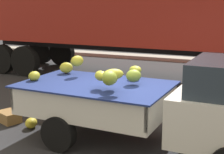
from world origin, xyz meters
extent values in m
plane|color=#28282B|center=(0.00, 0.00, 0.00)|extent=(220.00, 220.00, 0.00)
cube|color=gray|center=(0.00, 9.82, 0.08)|extent=(80.00, 0.80, 0.16)
cube|color=silver|center=(-0.71, 0.16, 0.58)|extent=(2.73, 1.78, 0.08)
cube|color=silver|center=(-0.68, 0.97, 0.84)|extent=(2.66, 0.15, 0.44)
cube|color=silver|center=(-0.74, -0.66, 0.84)|extent=(2.66, 0.15, 0.44)
cube|color=silver|center=(0.60, 0.11, 0.84)|extent=(0.12, 1.68, 0.44)
cube|color=silver|center=(-2.01, 0.21, 0.84)|extent=(0.12, 1.68, 0.44)
cube|color=#B21914|center=(-0.67, 1.00, 0.80)|extent=(2.56, 0.11, 0.07)
cube|color=navy|center=(-0.71, 0.16, 1.07)|extent=(2.85, 1.91, 0.03)
ellipsoid|color=olive|center=(-0.09, -0.60, 1.40)|extent=(0.25, 0.32, 0.23)
ellipsoid|color=#ABAB2B|center=(-1.93, -0.07, 1.17)|extent=(0.26, 0.31, 0.19)
ellipsoid|color=gold|center=(-0.25, -0.18, 1.30)|extent=(0.28, 0.37, 0.23)
ellipsoid|color=gold|center=(-1.71, 0.76, 1.21)|extent=(0.34, 0.31, 0.23)
ellipsoid|color=gold|center=(-1.37, 0.64, 1.40)|extent=(0.27, 0.36, 0.22)
ellipsoid|color=gold|center=(-0.13, -0.36, 1.41)|extent=(0.40, 0.39, 0.18)
ellipsoid|color=#ABAE2E|center=(-0.16, 0.84, 1.27)|extent=(0.35, 0.35, 0.17)
ellipsoid|color=gold|center=(-0.46, -0.15, 1.32)|extent=(0.34, 0.34, 0.18)
ellipsoid|color=#8BA432|center=(-0.02, 0.35, 1.26)|extent=(0.38, 0.38, 0.23)
cylinder|color=black|center=(-0.99, 0.98, 0.32)|extent=(0.65, 0.22, 0.64)
cylinder|color=black|center=(-1.05, -0.64, 0.32)|extent=(0.65, 0.22, 0.64)
cube|color=maroon|center=(-1.98, 5.48, 2.60)|extent=(12.06, 2.82, 2.70)
cube|color=black|center=(-1.98, 5.48, 1.10)|extent=(11.05, 0.69, 0.30)
cylinder|color=black|center=(-5.55, 6.77, 0.54)|extent=(1.09, 0.33, 1.08)
cylinder|color=black|center=(-5.61, 4.37, 0.54)|extent=(1.09, 0.33, 1.08)
cylinder|color=black|center=(-6.63, 6.80, 0.54)|extent=(1.09, 0.33, 1.08)
cylinder|color=black|center=(-6.69, 4.40, 0.54)|extent=(1.09, 0.33, 1.08)
ellipsoid|color=gold|center=(-2.20, 0.09, 0.11)|extent=(0.32, 0.37, 0.22)
cube|color=olive|center=(-2.87, 0.20, 0.12)|extent=(0.62, 0.53, 0.24)
camera|label=1|loc=(2.03, -5.39, 2.55)|focal=54.11mm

